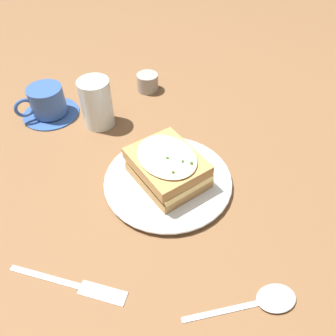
% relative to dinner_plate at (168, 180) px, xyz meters
% --- Properties ---
extents(ground_plane, '(2.40, 2.40, 0.00)m').
position_rel_dinner_plate_xyz_m(ground_plane, '(-0.01, 0.01, -0.01)').
color(ground_plane, brown).
extents(dinner_plate, '(0.24, 0.24, 0.01)m').
position_rel_dinner_plate_xyz_m(dinner_plate, '(0.00, 0.00, 0.00)').
color(dinner_plate, white).
rests_on(dinner_plate, ground_plane).
extents(sandwich, '(0.17, 0.17, 0.07)m').
position_rel_dinner_plate_xyz_m(sandwich, '(0.00, 0.00, 0.04)').
color(sandwich, '#B2844C').
rests_on(sandwich, dinner_plate).
extents(teacup_with_saucer, '(0.13, 0.13, 0.07)m').
position_rel_dinner_plate_xyz_m(teacup_with_saucer, '(0.33, -0.13, 0.02)').
color(teacup_with_saucer, '#33569E').
rests_on(teacup_with_saucer, ground_plane).
extents(water_glass, '(0.07, 0.07, 0.11)m').
position_rel_dinner_plate_xyz_m(water_glass, '(0.20, -0.13, 0.05)').
color(water_glass, silver).
rests_on(water_glass, ground_plane).
extents(fork, '(0.19, 0.02, 0.00)m').
position_rel_dinner_plate_xyz_m(fork, '(0.07, 0.24, -0.01)').
color(fork, silver).
rests_on(fork, ground_plane).
extents(spoon, '(0.16, 0.10, 0.01)m').
position_rel_dinner_plate_xyz_m(spoon, '(-0.21, 0.18, -0.00)').
color(spoon, silver).
rests_on(spoon, ground_plane).
extents(condiment_pot, '(0.05, 0.05, 0.04)m').
position_rel_dinner_plate_xyz_m(condiment_pot, '(0.14, -0.30, 0.01)').
color(condiment_pot, gray).
rests_on(condiment_pot, ground_plane).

